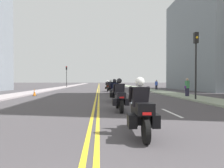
# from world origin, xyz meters

# --- Properties ---
(ground_plane) EXTENTS (264.00, 264.00, 0.00)m
(ground_plane) POSITION_xyz_m (0.00, 48.00, 0.00)
(ground_plane) COLOR #454245
(sidewalk_left) EXTENTS (2.56, 144.00, 0.12)m
(sidewalk_left) POSITION_xyz_m (-8.19, 48.00, 0.06)
(sidewalk_left) COLOR #A2979A
(sidewalk_left) RESTS_ON ground
(sidewalk_right) EXTENTS (2.56, 144.00, 0.12)m
(sidewalk_right) POSITION_xyz_m (8.19, 48.00, 0.06)
(sidewalk_right) COLOR gray
(sidewalk_right) RESTS_ON ground
(centreline_yellow_inner) EXTENTS (0.12, 132.00, 0.01)m
(centreline_yellow_inner) POSITION_xyz_m (-0.12, 48.00, 0.00)
(centreline_yellow_inner) COLOR yellow
(centreline_yellow_inner) RESTS_ON ground
(centreline_yellow_outer) EXTENTS (0.12, 132.00, 0.01)m
(centreline_yellow_outer) POSITION_xyz_m (0.12, 48.00, 0.00)
(centreline_yellow_outer) COLOR yellow
(centreline_yellow_outer) RESTS_ON ground
(lane_dashes_white) EXTENTS (0.14, 56.40, 0.01)m
(lane_dashes_white) POSITION_xyz_m (3.46, 29.00, 0.00)
(lane_dashes_white) COLOR silver
(lane_dashes_white) RESTS_ON ground
(building_right_1) EXTENTS (9.33, 16.65, 16.31)m
(building_right_1) POSITION_xyz_m (18.70, 29.40, 8.16)
(building_right_1) COLOR slate
(building_right_1) RESTS_ON ground
(motorcycle_0) EXTENTS (0.77, 2.15, 1.57)m
(motorcycle_0) POSITION_xyz_m (1.27, 4.54, 0.64)
(motorcycle_0) COLOR black
(motorcycle_0) RESTS_ON ground
(motorcycle_1) EXTENTS (0.77, 2.19, 1.60)m
(motorcycle_1) POSITION_xyz_m (1.15, 8.70, 0.64)
(motorcycle_1) COLOR black
(motorcycle_1) RESTS_ON ground
(motorcycle_2) EXTENTS (0.77, 2.14, 1.61)m
(motorcycle_2) POSITION_xyz_m (1.26, 12.87, 0.65)
(motorcycle_2) COLOR black
(motorcycle_2) RESTS_ON ground
(motorcycle_3) EXTENTS (0.77, 2.26, 1.66)m
(motorcycle_3) POSITION_xyz_m (1.55, 17.08, 0.66)
(motorcycle_3) COLOR black
(motorcycle_3) RESTS_ON ground
(motorcycle_4) EXTENTS (0.77, 2.16, 1.65)m
(motorcycle_4) POSITION_xyz_m (1.50, 21.76, 0.67)
(motorcycle_4) COLOR black
(motorcycle_4) RESTS_ON ground
(motorcycle_5) EXTENTS (0.76, 2.13, 1.59)m
(motorcycle_5) POSITION_xyz_m (1.32, 25.99, 0.66)
(motorcycle_5) COLOR black
(motorcycle_5) RESTS_ON ground
(traffic_cone_0) EXTENTS (0.34, 0.34, 0.69)m
(traffic_cone_0) POSITION_xyz_m (-6.19, 18.46, 0.34)
(traffic_cone_0) COLOR black
(traffic_cone_0) RESTS_ON ground
(traffic_light_near) EXTENTS (0.28, 0.38, 5.06)m
(traffic_light_near) POSITION_xyz_m (7.31, 13.07, 3.47)
(traffic_light_near) COLOR black
(traffic_light_near) RESTS_ON ground
(traffic_light_far) EXTENTS (0.28, 0.38, 4.86)m
(traffic_light_far) POSITION_xyz_m (-7.31, 42.92, 3.36)
(traffic_light_far) COLOR black
(traffic_light_far) RESTS_ON ground
(pedestrian_0) EXTENTS (0.50, 0.35, 1.71)m
(pedestrian_0) POSITION_xyz_m (7.98, 15.81, 0.88)
(pedestrian_0) COLOR #262339
(pedestrian_0) RESTS_ON ground
(pedestrian_1) EXTENTS (0.40, 0.42, 1.63)m
(pedestrian_1) POSITION_xyz_m (9.16, 28.66, 0.84)
(pedestrian_1) COLOR #242331
(pedestrian_1) RESTS_ON ground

